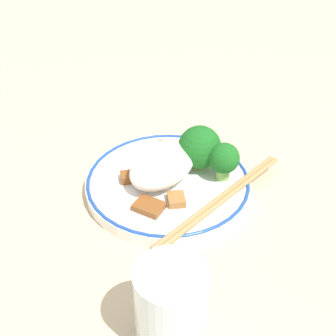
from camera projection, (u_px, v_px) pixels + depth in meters
The scene contains 11 objects.
ground_plane at pixel (168, 189), 0.65m from camera, with size 3.00×3.00×0.00m, color #C6B28E.
plate at pixel (168, 183), 0.64m from camera, with size 0.23×0.23×0.02m.
rice_mound at pixel (161, 166), 0.62m from camera, with size 0.11×0.07×0.05m.
broccoli_back_left at pixel (224, 159), 0.62m from camera, with size 0.04×0.04×0.05m.
broccoli_back_center at pixel (200, 147), 0.64m from camera, with size 0.06×0.06×0.06m.
meat_near_front at pixel (149, 206), 0.59m from camera, with size 0.03×0.04×0.01m.
meat_near_left at pixel (164, 149), 0.69m from camera, with size 0.04×0.03×0.01m.
meat_near_right at pixel (131, 177), 0.63m from camera, with size 0.03×0.03×0.01m.
meat_near_back at pixel (176, 199), 0.60m from camera, with size 0.03×0.03×0.01m.
chopsticks at pixel (220, 201), 0.60m from camera, with size 0.24×0.05×0.01m.
drinking_glass at pixel (171, 307), 0.44m from camera, with size 0.07×0.07×0.09m.
Camera 1 is at (-0.41, -0.28, 0.41)m, focal length 50.00 mm.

